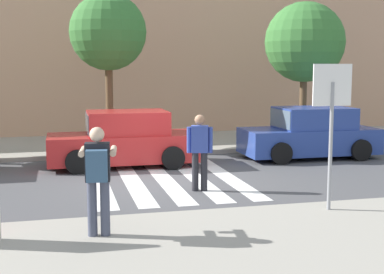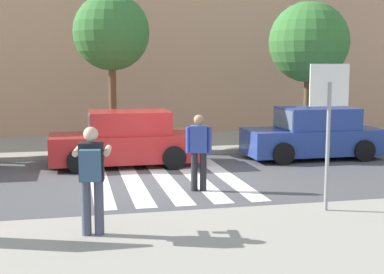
{
  "view_description": "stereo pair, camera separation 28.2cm",
  "coord_description": "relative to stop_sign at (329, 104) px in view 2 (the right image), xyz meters",
  "views": [
    {
      "loc": [
        -2.44,
        -12.57,
        2.8
      ],
      "look_at": [
        0.6,
        -0.2,
        1.1
      ],
      "focal_mm": 50.0,
      "sensor_mm": 36.0,
      "label": 1
    },
    {
      "loc": [
        -2.16,
        -12.64,
        2.8
      ],
      "look_at": [
        0.6,
        -0.2,
        1.1
      ],
      "focal_mm": 50.0,
      "sensor_mm": 36.0,
      "label": 2
    }
  ],
  "objects": [
    {
      "name": "crosswalk_stripe_3",
      "position": [
        -1.55,
        3.94,
        -2.1
      ],
      "size": [
        0.44,
        5.2,
        0.01
      ],
      "primitive_type": "cube",
      "color": "silver",
      "rests_on": "ground"
    },
    {
      "name": "street_tree_center",
      "position": [
        -3.28,
        8.46,
        1.73
      ],
      "size": [
        2.43,
        2.43,
        4.94
      ],
      "color": "brown",
      "rests_on": "sidewalk_far"
    },
    {
      "name": "crosswalk_stripe_1",
      "position": [
        -3.15,
        3.94,
        -2.1
      ],
      "size": [
        0.44,
        5.2,
        0.01
      ],
      "primitive_type": "cube",
      "color": "silver",
      "rests_on": "ground"
    },
    {
      "name": "crosswalk_stripe_0",
      "position": [
        -3.95,
        3.94,
        -2.1
      ],
      "size": [
        0.44,
        5.2,
        0.01
      ],
      "primitive_type": "cube",
      "color": "silver",
      "rests_on": "ground"
    },
    {
      "name": "crosswalk_stripe_2",
      "position": [
        -2.35,
        3.94,
        -2.1
      ],
      "size": [
        0.44,
        5.2,
        0.01
      ],
      "primitive_type": "cube",
      "color": "silver",
      "rests_on": "ground"
    },
    {
      "name": "street_tree_east",
      "position": [
        3.31,
        8.12,
        1.48
      ],
      "size": [
        2.71,
        2.71,
        4.82
      ],
      "color": "brown",
      "rests_on": "sidewalk_far"
    },
    {
      "name": "pedestrian_crossing",
      "position": [
        -1.81,
        2.58,
        -1.13
      ],
      "size": [
        0.56,
        0.33,
        1.72
      ],
      "color": "#232328",
      "rests_on": "ground"
    },
    {
      "name": "sidewalk_near",
      "position": [
        -2.35,
        -2.46,
        -2.04
      ],
      "size": [
        60.0,
        6.0,
        0.14
      ],
      "primitive_type": "cube",
      "color": "#9E998C",
      "rests_on": "ground"
    },
    {
      "name": "crosswalk_stripe_4",
      "position": [
        -0.75,
        3.94,
        -2.1
      ],
      "size": [
        0.44,
        5.2,
        0.01
      ],
      "primitive_type": "cube",
      "color": "silver",
      "rests_on": "ground"
    },
    {
      "name": "ground_plane",
      "position": [
        -2.35,
        3.74,
        -2.11
      ],
      "size": [
        120.0,
        120.0,
        0.0
      ],
      "primitive_type": "plane",
      "color": "#4C4C4F"
    },
    {
      "name": "sidewalk_far",
      "position": [
        -2.35,
        9.74,
        -2.04
      ],
      "size": [
        60.0,
        4.8,
        0.14
      ],
      "primitive_type": "cube",
      "color": "#9E998C",
      "rests_on": "ground"
    },
    {
      "name": "parked_car_blue",
      "position": [
        2.59,
        6.04,
        -1.38
      ],
      "size": [
        4.1,
        1.92,
        1.55
      ],
      "color": "#284293",
      "rests_on": "ground"
    },
    {
      "name": "building_facade_far",
      "position": [
        -2.35,
        14.14,
        1.53
      ],
      "size": [
        56.0,
        4.0,
        7.26
      ],
      "primitive_type": "cube",
      "color": "tan",
      "rests_on": "ground"
    },
    {
      "name": "parked_car_red",
      "position": [
        -3.11,
        6.04,
        -1.38
      ],
      "size": [
        4.1,
        1.92,
        1.55
      ],
      "color": "red",
      "rests_on": "ground"
    },
    {
      "name": "photographer_with_backpack",
      "position": [
        -4.27,
        -0.58,
        -0.94
      ],
      "size": [
        0.65,
        0.89,
        1.72
      ],
      "color": "#474C60",
      "rests_on": "sidewalk_near"
    },
    {
      "name": "stop_sign",
      "position": [
        0.0,
        0.0,
        0.0
      ],
      "size": [
        0.76,
        0.08,
        2.69
      ],
      "color": "gray",
      "rests_on": "sidewalk_near"
    }
  ]
}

